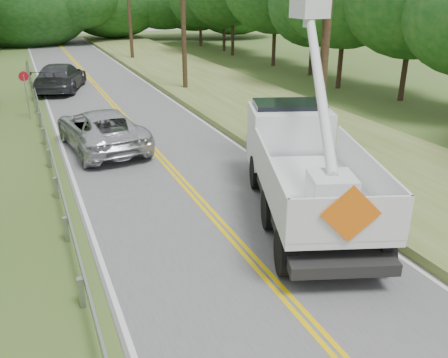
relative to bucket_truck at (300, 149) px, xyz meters
name	(u,v)px	position (x,y,z in m)	size (l,w,h in m)	color
road	(150,146)	(-2.92, 7.07, -1.67)	(7.20, 96.00, 0.03)	#545557
guardrail	(47,139)	(-6.94, 7.97, -1.13)	(0.18, 48.00, 0.77)	#94979B
utility_poles	(229,10)	(2.08, 10.08, 3.58)	(1.60, 43.30, 10.00)	black
tall_grass_verge	(294,125)	(4.18, 7.07, -1.53)	(7.00, 96.00, 0.30)	#4F6529
bucket_truck	(300,149)	(0.00, 0.00, 0.00)	(4.99, 8.19, 7.48)	black
suv_silver	(101,129)	(-4.81, 7.57, -0.85)	(2.72, 5.89, 1.64)	#B9BAC1
suv_darkgrey	(61,77)	(-5.21, 20.66, -0.80)	(2.44, 5.99, 1.74)	#35383C
stop_sign_permanent	(25,88)	(-7.42, 13.89, -0.09)	(0.50, 0.15, 2.41)	#94979B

